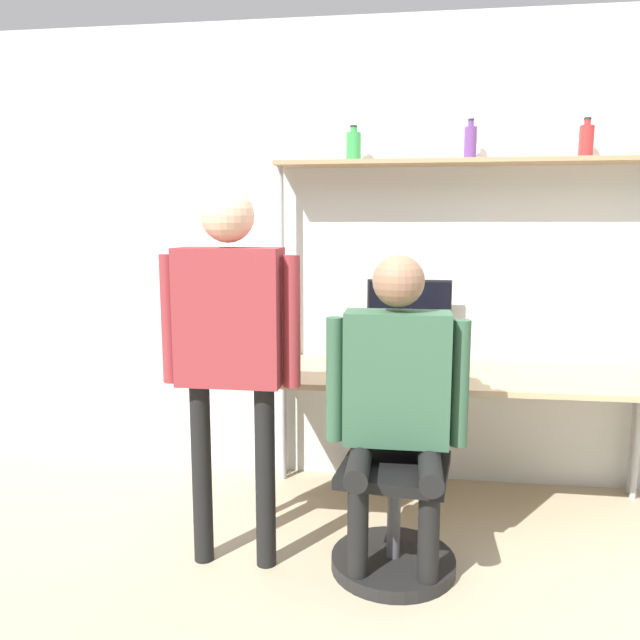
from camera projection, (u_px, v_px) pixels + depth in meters
The scene contains 13 objects.
ground_plane at pixel (459, 538), 3.10m from camera, with size 12.00×12.00×0.00m, color tan.
wall_back at pixel (457, 257), 3.63m from camera, with size 8.00×0.06×2.70m.
desk at pixel (458, 385), 3.36m from camera, with size 2.17×0.71×0.75m.
shelf_unit at pixel (461, 211), 3.43m from camera, with size 2.06×0.24×1.89m.
monitor at pixel (409, 316), 3.55m from camera, with size 0.48×0.17×0.48m.
laptop at pixel (399, 366), 3.23m from camera, with size 0.33×0.22×0.23m.
cell_phone at pixel (458, 383), 3.12m from camera, with size 0.07×0.15×0.01m.
office_chair at pixel (395, 503), 2.82m from camera, with size 0.56×0.56×0.95m.
person_seated at pixel (396, 388), 2.69m from camera, with size 0.62×0.47×1.42m.
person_standing at pixel (230, 329), 2.71m from camera, with size 0.62×0.23×1.69m.
bottle_red at pixel (586, 141), 3.29m from camera, with size 0.08×0.08×0.21m.
bottle_green at pixel (354, 146), 3.46m from camera, with size 0.08×0.08×0.19m.
bottle_purple at pixel (470, 142), 3.37m from camera, with size 0.07×0.07×0.21m.
Camera 1 is at (-0.28, -2.96, 1.55)m, focal length 35.00 mm.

